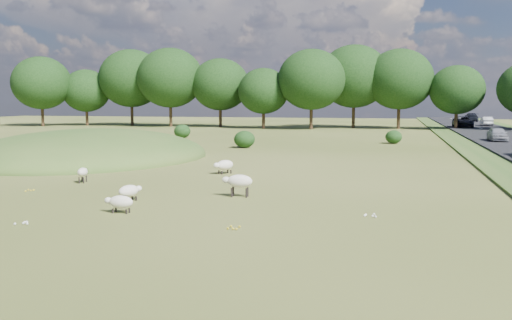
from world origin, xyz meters
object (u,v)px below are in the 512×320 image
Objects in this scene: sheep_3 at (129,191)px; car_0 at (487,121)px; sheep_2 at (83,172)px; sheep_4 at (120,202)px; car_1 at (463,122)px; car_7 at (497,134)px; sheep_1 at (224,165)px; car_3 at (471,117)px; sheep_0 at (239,181)px.

car_0 is at bearing 4.92° from sheep_3.
sheep_4 is (5.25, -6.43, -0.12)m from sheep_2.
car_7 is at bearing -90.00° from car_1.
sheep_4 is at bearing 30.98° from sheep_1.
sheep_2 is at bearing -112.52° from car_1.
sheep_3 is 0.30× the size of car_0.
car_3 is at bearing 80.26° from car_1.
car_7 reaches higher than car_0.
sheep_0 is at bearing -104.51° from car_1.
sheep_4 is at bearing -116.61° from car_7.
sheep_4 is 0.21× the size of car_1.
car_3 reaches higher than sheep_1.
car_7 reaches higher than sheep_1.
sheep_1 is 32.11m from car_7.
car_0 is 32.19m from car_7.
sheep_4 is (0.76, -2.30, -0.01)m from sheep_3.
car_0 reaches higher than sheep_3.
sheep_2 is at bearing 70.83° from car_3.
car_0 is (27.90, 63.15, 0.37)m from sheep_2.
sheep_3 is at bearing 23.46° from sheep_0.
car_3 is at bearing -106.14° from sheep_0.
sheep_0 is 5.38m from sheep_4.
sheep_3 is (4.50, -4.13, -0.10)m from sheep_2.
sheep_3 is 87.57m from car_3.
car_1 is 1.07× the size of car_3.
sheep_4 is at bearing -137.71° from sheep_3.
car_3 is (22.64, 86.69, 0.56)m from sheep_4.
car_1 is at bearing -165.23° from sheep_1.
car_3 is at bearing -162.61° from sheep_1.
sheep_0 is 7.46m from sheep_1.
car_7 is (24.10, 31.18, 0.37)m from sheep_2.
sheep_4 is at bearing 71.97° from car_0.
car_7 is at bearing -117.97° from sheep_0.
sheep_3 is 1.07× the size of sheep_4.
sheep_3 is 0.22× the size of car_1.
sheep_0 is 0.99× the size of sheep_1.
sheep_0 is 1.23× the size of sheep_2.
sheep_1 is 9.03m from sheep_3.
sheep_0 reaches higher than sheep_3.
car_7 is (-3.80, -31.97, 0.00)m from car_0.
car_0 is at bearing -109.44° from sheep_0.
car_0 is at bearing 83.22° from car_7.
sheep_3 reaches higher than sheep_4.
car_1 is (24.10, 58.11, 0.47)m from sheep_2.
car_0 reaches higher than sheep_4.
car_1 reaches higher than car_0.
car_3 reaches higher than car_7.
car_0 is 6.31m from car_1.
sheep_3 is at bearing -147.22° from sheep_2.
car_7 is (15.59, 33.33, 0.23)m from sheep_0.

